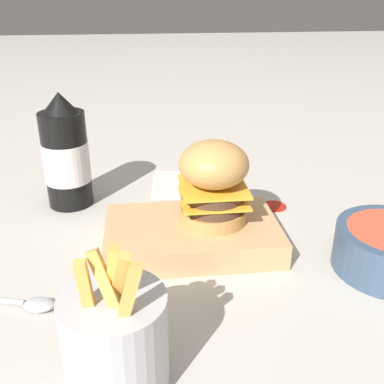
{
  "coord_description": "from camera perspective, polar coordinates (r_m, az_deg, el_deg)",
  "views": [
    {
      "loc": [
        -0.1,
        -0.57,
        0.35
      ],
      "look_at": [
        -0.03,
        -0.01,
        0.09
      ],
      "focal_mm": 42.0,
      "sensor_mm": 36.0,
      "label": 1
    }
  ],
  "objects": [
    {
      "name": "fries_basket",
      "position": [
        0.44,
        -9.67,
        -17.93
      ],
      "size": [
        0.1,
        0.1,
        0.15
      ],
      "color": "#B7B7BC",
      "rests_on": "ground_plane"
    },
    {
      "name": "spoon",
      "position": [
        0.59,
        -21.94,
        -12.77
      ],
      "size": [
        0.18,
        0.07,
        0.01
      ],
      "rotation": [
        0.0,
        0.0,
        6.0
      ],
      "color": "#B2B2B7",
      "rests_on": "ground_plane"
    },
    {
      "name": "burger",
      "position": [
        0.63,
        3.03,
        1.35
      ],
      "size": [
        0.1,
        0.1,
        0.12
      ],
      "color": "tan",
      "rests_on": "serving_board"
    },
    {
      "name": "ground_plane",
      "position": [
        0.68,
        2.5,
        -6.07
      ],
      "size": [
        6.0,
        6.0,
        0.0
      ],
      "primitive_type": "plane",
      "color": "#B7B2A8"
    },
    {
      "name": "ketchup_bottle",
      "position": [
        0.78,
        -15.71,
        4.4
      ],
      "size": [
        0.08,
        0.08,
        0.19
      ],
      "color": "black",
      "rests_on": "ground_plane"
    },
    {
      "name": "parchment_square",
      "position": [
        0.86,
        -0.73,
        1.06
      ],
      "size": [
        0.14,
        0.14,
        0.0
      ],
      "color": "beige",
      "rests_on": "ground_plane"
    },
    {
      "name": "serving_board",
      "position": [
        0.65,
        -0.0,
        -5.49
      ],
      "size": [
        0.25,
        0.15,
        0.04
      ],
      "color": "tan",
      "rests_on": "ground_plane"
    },
    {
      "name": "ketchup_puddle",
      "position": [
        0.79,
        10.37,
        -1.73
      ],
      "size": [
        0.04,
        0.04,
        0.0
      ],
      "color": "#B21E14",
      "rests_on": "ground_plane"
    }
  ]
}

